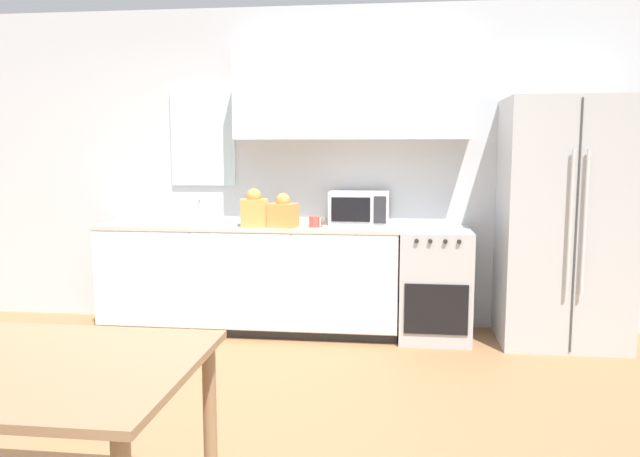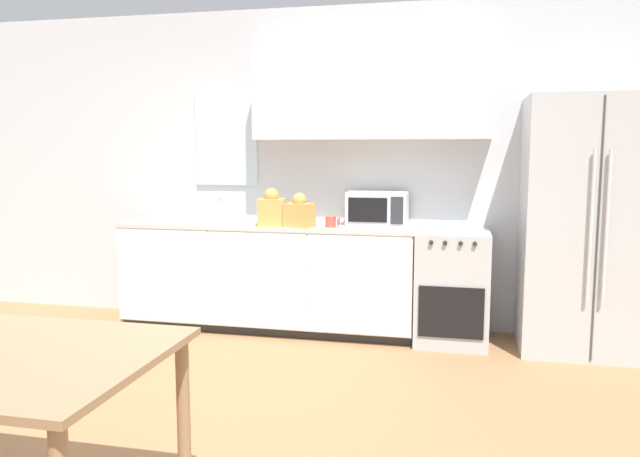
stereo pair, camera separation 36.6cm
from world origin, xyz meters
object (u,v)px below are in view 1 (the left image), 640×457
(microwave, at_px, (359,208))
(dining_table, at_px, (12,388))
(oven_range, at_px, (434,284))
(coffee_mug, at_px, (315,222))
(refrigerator, at_px, (564,222))

(microwave, relative_size, dining_table, 0.38)
(oven_range, bearing_deg, dining_table, -118.32)
(microwave, bearing_deg, dining_table, -107.93)
(dining_table, bearing_deg, microwave, 72.07)
(oven_range, relative_size, coffee_mug, 7.68)
(refrigerator, xyz_separation_m, coffee_mug, (-1.92, -0.09, -0.01))
(coffee_mug, bearing_deg, dining_table, -103.29)
(refrigerator, height_order, coffee_mug, refrigerator)
(oven_range, height_order, coffee_mug, coffee_mug)
(microwave, height_order, dining_table, microwave)
(refrigerator, relative_size, dining_table, 1.47)
(oven_range, bearing_deg, coffee_mug, -173.05)
(coffee_mug, height_order, dining_table, coffee_mug)
(refrigerator, distance_m, microwave, 1.60)
(refrigerator, relative_size, microwave, 3.92)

